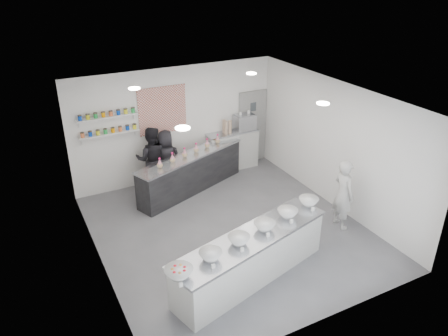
# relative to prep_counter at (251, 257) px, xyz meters

# --- Properties ---
(floor) EXTENTS (6.00, 6.00, 0.00)m
(floor) POSITION_rel_prep_counter_xyz_m (0.38, 1.54, -0.46)
(floor) COLOR #515156
(floor) RESTS_ON ground
(ceiling) EXTENTS (6.00, 6.00, 0.00)m
(ceiling) POSITION_rel_prep_counter_xyz_m (0.38, 1.54, 2.54)
(ceiling) COLOR white
(ceiling) RESTS_ON floor
(back_wall) EXTENTS (5.50, 0.00, 5.50)m
(back_wall) POSITION_rel_prep_counter_xyz_m (0.38, 4.54, 1.04)
(back_wall) COLOR white
(back_wall) RESTS_ON floor
(left_wall) EXTENTS (0.00, 6.00, 6.00)m
(left_wall) POSITION_rel_prep_counter_xyz_m (-2.37, 1.54, 1.04)
(left_wall) COLOR white
(left_wall) RESTS_ON floor
(right_wall) EXTENTS (0.00, 6.00, 6.00)m
(right_wall) POSITION_rel_prep_counter_xyz_m (3.13, 1.54, 1.04)
(right_wall) COLOR white
(right_wall) RESTS_ON floor
(back_door) EXTENTS (0.88, 0.04, 2.10)m
(back_door) POSITION_rel_prep_counter_xyz_m (2.68, 4.51, 0.59)
(back_door) COLOR gray
(back_door) RESTS_ON floor
(pattern_panel) EXTENTS (1.25, 0.03, 1.20)m
(pattern_panel) POSITION_rel_prep_counter_xyz_m (0.03, 4.51, 1.49)
(pattern_panel) COLOR #9F2516
(pattern_panel) RESTS_ON back_wall
(jar_shelf_lower) EXTENTS (1.45, 0.22, 0.04)m
(jar_shelf_lower) POSITION_rel_prep_counter_xyz_m (-1.37, 4.44, 1.14)
(jar_shelf_lower) COLOR silver
(jar_shelf_lower) RESTS_ON back_wall
(jar_shelf_upper) EXTENTS (1.45, 0.22, 0.04)m
(jar_shelf_upper) POSITION_rel_prep_counter_xyz_m (-1.37, 4.44, 1.56)
(jar_shelf_upper) COLOR silver
(jar_shelf_upper) RESTS_ON back_wall
(preserve_jars) EXTENTS (1.45, 0.10, 0.56)m
(preserve_jars) POSITION_rel_prep_counter_xyz_m (-1.37, 4.42, 1.42)
(preserve_jars) COLOR orange
(preserve_jars) RESTS_ON jar_shelf_lower
(downlight_0) EXTENTS (0.24, 0.24, 0.02)m
(downlight_0) POSITION_rel_prep_counter_xyz_m (-1.02, 0.54, 2.52)
(downlight_0) COLOR white
(downlight_0) RESTS_ON ceiling
(downlight_1) EXTENTS (0.24, 0.24, 0.02)m
(downlight_1) POSITION_rel_prep_counter_xyz_m (1.78, 0.54, 2.52)
(downlight_1) COLOR white
(downlight_1) RESTS_ON ceiling
(downlight_2) EXTENTS (0.24, 0.24, 0.02)m
(downlight_2) POSITION_rel_prep_counter_xyz_m (-1.02, 3.14, 2.52)
(downlight_2) COLOR white
(downlight_2) RESTS_ON ceiling
(downlight_3) EXTENTS (0.24, 0.24, 0.02)m
(downlight_3) POSITION_rel_prep_counter_xyz_m (1.78, 3.14, 2.52)
(downlight_3) COLOR white
(downlight_3) RESTS_ON ceiling
(prep_counter) EXTENTS (3.44, 1.61, 0.92)m
(prep_counter) POSITION_rel_prep_counter_xyz_m (0.00, 0.00, 0.00)
(prep_counter) COLOR #ADADA9
(prep_counter) RESTS_ON floor
(back_bar) EXTENTS (3.18, 1.70, 0.99)m
(back_bar) POSITION_rel_prep_counter_xyz_m (0.39, 3.65, 0.04)
(back_bar) COLOR black
(back_bar) RESTS_ON floor
(sneeze_guard) EXTENTS (2.94, 1.15, 0.27)m
(sneeze_guard) POSITION_rel_prep_counter_xyz_m (0.49, 3.39, 0.66)
(sneeze_guard) COLOR white
(sneeze_guard) RESTS_ON back_bar
(espresso_ledge) EXTENTS (1.47, 0.47, 1.09)m
(espresso_ledge) POSITION_rel_prep_counter_xyz_m (1.93, 4.32, 0.09)
(espresso_ledge) COLOR #ADADA9
(espresso_ledge) RESTS_ON floor
(espresso_machine) EXTENTS (0.56, 0.39, 0.43)m
(espresso_machine) POSITION_rel_prep_counter_xyz_m (2.31, 4.32, 0.85)
(espresso_machine) COLOR #93969E
(espresso_machine) RESTS_ON espresso_ledge
(cup_stacks) EXTENTS (0.24, 0.24, 0.36)m
(cup_stacks) POSITION_rel_prep_counter_xyz_m (1.76, 4.32, 0.82)
(cup_stacks) COLOR tan
(cup_stacks) RESTS_ON espresso_ledge
(prep_bowls) EXTENTS (3.65, 1.43, 0.16)m
(prep_bowls) POSITION_rel_prep_counter_xyz_m (0.00, 0.00, 0.54)
(prep_bowls) COLOR white
(prep_bowls) RESTS_ON prep_counter
(label_cards) EXTENTS (3.31, 0.04, 0.07)m
(label_cards) POSITION_rel_prep_counter_xyz_m (-0.13, -0.50, 0.49)
(label_cards) COLOR white
(label_cards) RESTS_ON prep_counter
(cookie_bags) EXTENTS (2.04, 0.90, 0.25)m
(cookie_bags) POSITION_rel_prep_counter_xyz_m (0.39, 3.65, 0.66)
(cookie_bags) COLOR pink
(cookie_bags) RESTS_ON back_bar
(woman_prep) EXTENTS (0.42, 0.61, 1.60)m
(woman_prep) POSITION_rel_prep_counter_xyz_m (2.65, 0.60, 0.34)
(woman_prep) COLOR #BBBAB5
(woman_prep) RESTS_ON floor
(staff_left) EXTENTS (1.02, 0.93, 1.70)m
(staff_left) POSITION_rel_prep_counter_xyz_m (-0.45, 4.14, 0.39)
(staff_left) COLOR black
(staff_left) RESTS_ON floor
(staff_right) EXTENTS (0.90, 0.77, 1.57)m
(staff_right) POSITION_rel_prep_counter_xyz_m (-0.10, 4.07, 0.33)
(staff_right) COLOR black
(staff_right) RESTS_ON floor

